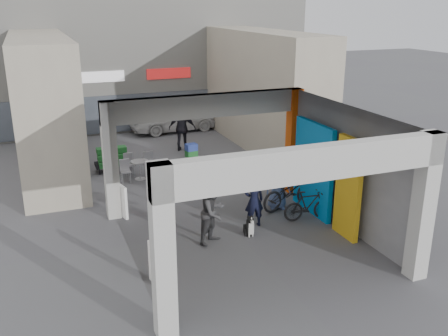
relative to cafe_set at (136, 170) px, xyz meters
name	(u,v)px	position (x,y,z in m)	size (l,w,h in m)	color
ground	(232,228)	(1.67, -5.29, -0.29)	(90.00, 90.00, 0.00)	#545459
arcade_canopy	(263,157)	(2.21, -6.11, 2.01)	(6.40, 6.45, 6.40)	#BCBBB7
far_building	(129,46)	(1.67, 8.71, 3.70)	(18.00, 4.08, 8.00)	silver
plaza_bldg_left	(45,105)	(-2.83, 2.21, 2.21)	(2.00, 9.00, 5.00)	#B8AF98
plaza_bldg_right	(263,90)	(6.17, 2.21, 2.21)	(2.00, 9.00, 5.00)	#B8AF98
bollard_left	(158,190)	(0.17, -2.77, 0.18)	(0.09, 0.09, 0.95)	#9A9DA2
bollard_center	(206,185)	(1.77, -2.76, 0.14)	(0.09, 0.09, 0.86)	#9A9DA2
bollard_right	(246,179)	(3.17, -2.84, 0.16)	(0.09, 0.09, 0.90)	#9A9DA2
advert_board_near	(155,264)	(-1.08, -7.43, 0.21)	(0.19, 0.56, 1.00)	silver
advert_board_far	(123,201)	(-1.08, -3.39, 0.21)	(0.21, 0.55, 1.00)	silver
cafe_set	(136,170)	(0.00, 0.00, 0.00)	(1.37, 1.11, 0.83)	#B4B4B9
produce_stand	(113,162)	(-0.64, 1.07, 0.05)	(1.33, 0.72, 0.88)	black
crate_stack	(191,150)	(2.68, 1.68, -0.01)	(0.49, 0.40, 0.56)	#185423
border_collie	(249,227)	(1.93, -5.91, -0.04)	(0.23, 0.45, 0.63)	black
man_with_dog	(254,201)	(2.31, -5.37, 0.48)	(0.56, 0.37, 1.55)	black
man_back_turned	(213,212)	(0.87, -5.93, 0.58)	(0.85, 0.66, 1.74)	#3F3F42
man_elderly	(278,184)	(3.53, -4.46, 0.50)	(0.77, 0.50, 1.58)	#4F6499
man_crates	(182,128)	(2.62, 2.73, 0.69)	(1.16, 0.48, 1.98)	black
bicycle_front	(289,191)	(3.88, -4.56, 0.25)	(0.72, 2.07, 1.09)	black
bicycle_rear	(308,205)	(3.97, -5.59, 0.17)	(0.43, 1.53, 0.92)	black
white_van	(173,117)	(3.18, 6.21, 0.43)	(1.70, 4.23, 1.44)	silver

